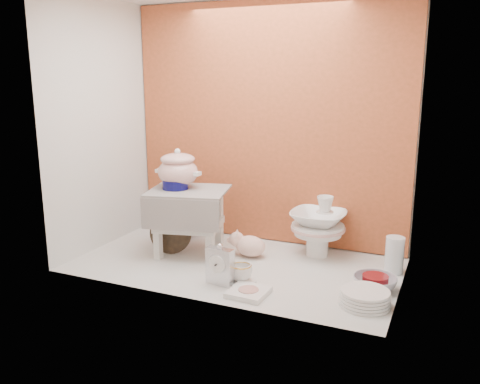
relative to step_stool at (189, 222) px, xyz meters
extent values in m
plane|color=silver|center=(0.33, -0.06, -0.20)|extent=(1.80, 1.80, 0.00)
cube|color=#BE542F|center=(0.33, 0.44, 0.55)|extent=(1.80, 0.06, 1.50)
cube|color=silver|center=(-0.57, -0.06, 0.55)|extent=(0.06, 1.00, 1.50)
cube|color=silver|center=(1.23, -0.06, 0.55)|extent=(0.06, 1.00, 1.50)
cylinder|color=#0B0A4B|center=(-0.08, -0.01, 0.22)|extent=(0.16, 0.16, 0.06)
imported|color=white|center=(-0.23, 0.28, -0.06)|extent=(0.28, 0.28, 0.27)
cube|color=silver|center=(0.37, -0.35, -0.09)|extent=(0.15, 0.07, 0.21)
ellipsoid|color=beige|center=(0.36, 0.08, -0.13)|extent=(0.27, 0.23, 0.14)
cylinder|color=white|center=(0.46, -0.28, -0.19)|extent=(0.18, 0.18, 0.01)
imported|color=white|center=(0.46, -0.28, -0.14)|extent=(0.14, 0.14, 0.09)
cube|color=white|center=(0.56, -0.41, -0.18)|extent=(0.19, 0.19, 0.03)
cylinder|color=white|center=(1.10, -0.29, -0.16)|extent=(0.25, 0.25, 0.07)
imported|color=silver|center=(1.11, -0.09, -0.16)|extent=(0.25, 0.25, 0.07)
cylinder|color=silver|center=(1.17, 0.17, -0.10)|extent=(0.11, 0.11, 0.20)
camera|label=1|loc=(1.43, -2.51, 0.85)|focal=37.55mm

